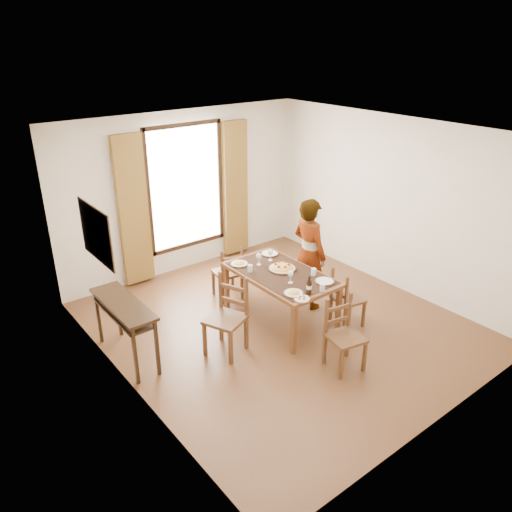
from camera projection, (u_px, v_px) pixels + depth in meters
ground at (280, 324)px, 7.10m from camera, size 5.00×5.00×0.00m
room_shell at (276, 220)px, 6.56m from camera, size 4.60×5.10×2.74m
console_table at (124, 311)px, 6.11m from camera, size 0.38×1.20×0.80m
dining_table at (281, 277)px, 6.94m from camera, size 0.93×1.60×0.76m
chair_west at (227, 319)px, 6.34m from camera, size 0.59×0.59×1.02m
chair_north at (228, 274)px, 7.66m from camera, size 0.44×0.44×0.88m
chair_south at (344, 337)px, 6.05m from camera, size 0.47×0.47×0.91m
chair_east at (346, 300)px, 6.93m from camera, size 0.44×0.44×0.86m
man at (309, 254)px, 7.30m from camera, size 0.61×0.40×1.68m
plate_sw at (294, 292)px, 6.34m from camera, size 0.27×0.27×0.05m
plate_se at (325, 280)px, 6.64m from camera, size 0.27×0.27×0.05m
plate_nw at (239, 263)px, 7.14m from camera, size 0.27×0.27×0.05m
plate_ne at (270, 253)px, 7.47m from camera, size 0.27×0.27×0.05m
pasta_platter at (282, 266)px, 6.98m from camera, size 0.40×0.40×0.10m
caprese_plate at (302, 298)px, 6.21m from camera, size 0.20×0.20×0.04m
wine_glass_a at (291, 277)px, 6.59m from camera, size 0.08×0.08×0.18m
wine_glass_b at (270, 255)px, 7.24m from camera, size 0.08×0.08×0.18m
wine_glass_c at (259, 259)px, 7.11m from camera, size 0.08×0.08×0.18m
tumbler_a at (314, 272)px, 6.82m from camera, size 0.07×0.07×0.10m
tumbler_b at (250, 268)px, 6.92m from camera, size 0.07×0.07×0.10m
tumbler_c at (322, 287)px, 6.40m from camera, size 0.07×0.07×0.10m
wine_bottle at (309, 285)px, 6.30m from camera, size 0.07×0.07×0.25m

